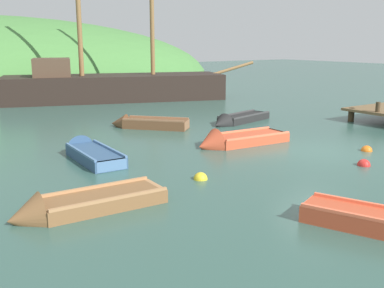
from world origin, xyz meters
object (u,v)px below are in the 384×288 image
at_px(sailing_ship, 113,91).
at_px(rowboat_outer_right, 89,154).
at_px(rowboat_outer_left, 78,208).
at_px(rowboat_far, 146,125).
at_px(rowboat_portside, 235,142).
at_px(buoy_yellow, 201,179).
at_px(rowboat_near_dock, 237,121).
at_px(buoy_orange, 367,151).
at_px(buoy_red, 364,166).

height_order(sailing_ship, rowboat_outer_right, sailing_ship).
height_order(rowboat_outer_left, rowboat_far, rowboat_outer_left).
relative_size(rowboat_portside, buoy_yellow, 9.51).
relative_size(rowboat_far, buoy_yellow, 8.12).
bearing_deg(sailing_ship, rowboat_outer_left, -98.37).
bearing_deg(rowboat_near_dock, rowboat_outer_right, 1.75).
height_order(sailing_ship, rowboat_far, sailing_ship).
bearing_deg(rowboat_outer_right, buoy_orange, -116.49).
relative_size(buoy_yellow, buoy_orange, 1.03).
bearing_deg(rowboat_portside, rowboat_outer_right, -9.87).
bearing_deg(rowboat_outer_left, buoy_yellow, -170.85).
bearing_deg(buoy_red, buoy_yellow, 161.18).
bearing_deg(rowboat_near_dock, rowboat_outer_left, 19.48).
relative_size(sailing_ship, rowboat_portside, 4.33).
xyz_separation_m(rowboat_portside, buoy_yellow, (-3.55, -2.77, -0.11)).
xyz_separation_m(rowboat_outer_right, rowboat_portside, (5.17, -1.24, -0.01)).
distance_m(buoy_yellow, buoy_orange, 6.75).
xyz_separation_m(rowboat_near_dock, rowboat_far, (-4.15, 1.28, 0.04)).
bearing_deg(rowboat_outer_right, rowboat_portside, -101.14).
height_order(rowboat_outer_left, buoy_orange, rowboat_outer_left).
bearing_deg(rowboat_far, buoy_red, 153.16).
relative_size(sailing_ship, rowboat_far, 5.06).
height_order(rowboat_near_dock, rowboat_outer_right, rowboat_outer_right).
height_order(rowboat_outer_left, buoy_red, rowboat_outer_left).
xyz_separation_m(rowboat_near_dock, buoy_yellow, (-6.64, -6.31, -0.10)).
xyz_separation_m(rowboat_outer_left, buoy_yellow, (3.70, 0.46, -0.10)).
distance_m(rowboat_far, rowboat_portside, 4.93).
height_order(rowboat_far, buoy_yellow, rowboat_far).
distance_m(rowboat_near_dock, rowboat_portside, 4.69).
bearing_deg(buoy_yellow, buoy_red, -18.82).
xyz_separation_m(rowboat_outer_right, buoy_red, (6.59, -5.72, -0.12)).
distance_m(buoy_red, buoy_orange, 2.07).
distance_m(rowboat_portside, buoy_orange, 4.62).
height_order(sailing_ship, rowboat_outer_left, sailing_ship).
height_order(sailing_ship, buoy_orange, sailing_ship).
distance_m(rowboat_outer_right, buoy_yellow, 4.33).
xyz_separation_m(sailing_ship, rowboat_outer_left, (-9.15, -17.83, -0.51)).
xyz_separation_m(sailing_ship, rowboat_near_dock, (1.18, -11.06, -0.51)).
bearing_deg(buoy_red, rowboat_near_dock, 78.29).
distance_m(rowboat_outer_left, rowboat_near_dock, 12.36).
distance_m(rowboat_near_dock, buoy_red, 8.18).
bearing_deg(buoy_yellow, buoy_orange, -4.96).
bearing_deg(buoy_yellow, rowboat_outer_right, 111.91).
distance_m(rowboat_outer_left, buoy_orange, 10.42).
relative_size(rowboat_outer_left, buoy_orange, 9.23).
xyz_separation_m(rowboat_near_dock, buoy_red, (-1.66, -8.01, -0.10)).
xyz_separation_m(rowboat_far, buoy_red, (2.49, -9.28, -0.15)).
relative_size(rowboat_near_dock, buoy_yellow, 9.66).
xyz_separation_m(rowboat_near_dock, rowboat_portside, (-3.08, -3.54, 0.01)).
bearing_deg(rowboat_outer_left, rowboat_near_dock, -144.74).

